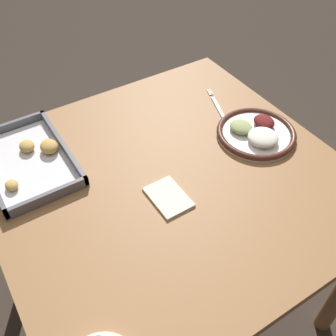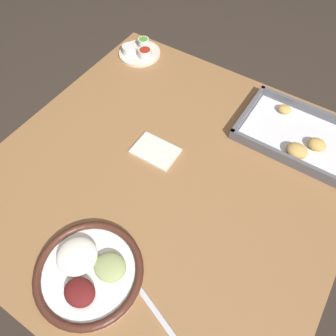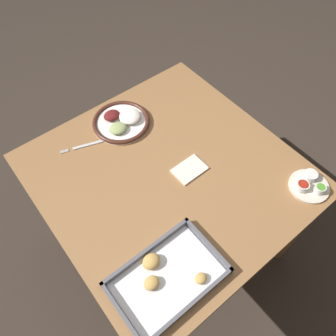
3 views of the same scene
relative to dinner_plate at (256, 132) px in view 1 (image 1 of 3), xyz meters
The scene contains 6 objects.
ground_plane 0.80m from the dinner_plate, 90.32° to the left, with size 8.00×8.00×0.00m, color #382D26.
dining_table 0.35m from the dinner_plate, 90.32° to the left, with size 0.97×0.99×0.71m.
dinner_plate is the anchor object (origin of this frame).
fork 0.18m from the dinner_plate, ahead, with size 0.20×0.08×0.00m.
baking_tray 0.71m from the dinner_plate, 67.87° to the left, with size 0.37×0.24×0.04m.
napkin 0.39m from the dinner_plate, 101.13° to the left, with size 0.13×0.09×0.01m.
Camera 1 is at (-0.67, 0.42, 1.54)m, focal length 42.00 mm.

